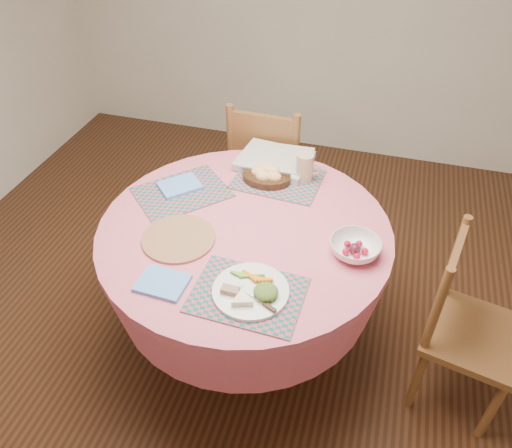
# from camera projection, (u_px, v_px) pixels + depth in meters

# --- Properties ---
(ground) EXTENTS (4.00, 4.00, 0.00)m
(ground) POSITION_uv_depth(u_px,v_px,m) (247.00, 338.00, 2.57)
(ground) COLOR #331C0F
(ground) RESTS_ON ground
(dining_table) EXTENTS (1.24, 1.24, 0.75)m
(dining_table) POSITION_uv_depth(u_px,v_px,m) (245.00, 261.00, 2.22)
(dining_table) COLOR #D9656E
(dining_table) RESTS_ON ground
(chair_right) EXTENTS (0.46, 0.47, 0.86)m
(chair_right) POSITION_uv_depth(u_px,v_px,m) (465.00, 325.00, 2.08)
(chair_right) COLOR brown
(chair_right) RESTS_ON ground
(chair_back) EXTENTS (0.45, 0.43, 0.94)m
(chair_back) POSITION_uv_depth(u_px,v_px,m) (269.00, 170.00, 2.89)
(chair_back) COLOR brown
(chair_back) RESTS_ON ground
(placemat_front) EXTENTS (0.41, 0.31, 0.01)m
(placemat_front) POSITION_uv_depth(u_px,v_px,m) (248.00, 295.00, 1.80)
(placemat_front) COLOR #11625C
(placemat_front) RESTS_ON dining_table
(placemat_left) EXTENTS (0.49, 0.50, 0.01)m
(placemat_left) POSITION_uv_depth(u_px,v_px,m) (182.00, 192.00, 2.28)
(placemat_left) COLOR #11625C
(placemat_left) RESTS_ON dining_table
(placemat_back) EXTENTS (0.42, 0.33, 0.01)m
(placemat_back) POSITION_uv_depth(u_px,v_px,m) (278.00, 179.00, 2.36)
(placemat_back) COLOR #11625C
(placemat_back) RESTS_ON dining_table
(wicker_trivet) EXTENTS (0.30, 0.30, 0.01)m
(wicker_trivet) POSITION_uv_depth(u_px,v_px,m) (179.00, 238.00, 2.03)
(wicker_trivet) COLOR #8E5D3D
(wicker_trivet) RESTS_ON dining_table
(napkin_near) EXTENTS (0.19, 0.15, 0.01)m
(napkin_near) POSITION_uv_depth(u_px,v_px,m) (163.00, 283.00, 1.84)
(napkin_near) COLOR #5C9DED
(napkin_near) RESTS_ON dining_table
(napkin_far) EXTENTS (0.23, 0.23, 0.01)m
(napkin_far) POSITION_uv_depth(u_px,v_px,m) (180.00, 186.00, 2.30)
(napkin_far) COLOR #5C9DED
(napkin_far) RESTS_ON placemat_left
(dinner_plate) EXTENTS (0.28, 0.28, 0.05)m
(dinner_plate) POSITION_uv_depth(u_px,v_px,m) (252.00, 291.00, 1.79)
(dinner_plate) COLOR white
(dinner_plate) RESTS_ON placemat_front
(bread_bowl) EXTENTS (0.23, 0.23, 0.08)m
(bread_bowl) POSITION_uv_depth(u_px,v_px,m) (267.00, 174.00, 2.33)
(bread_bowl) COLOR black
(bread_bowl) RESTS_ON placemat_back
(latte_mug) EXTENTS (0.12, 0.08, 0.14)m
(latte_mug) POSITION_uv_depth(u_px,v_px,m) (305.00, 167.00, 2.31)
(latte_mug) COLOR tan
(latte_mug) RESTS_ON placemat_back
(fruit_bowl) EXTENTS (0.21, 0.21, 0.06)m
(fruit_bowl) POSITION_uv_depth(u_px,v_px,m) (355.00, 248.00, 1.95)
(fruit_bowl) COLOR white
(fruit_bowl) RESTS_ON dining_table
(newspaper_stack) EXTENTS (0.37, 0.31, 0.04)m
(newspaper_stack) POSITION_uv_depth(u_px,v_px,m) (275.00, 160.00, 2.44)
(newspaper_stack) COLOR silver
(newspaper_stack) RESTS_ON dining_table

